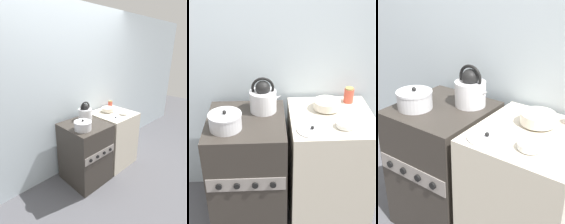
# 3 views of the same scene
# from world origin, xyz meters

# --- Properties ---
(wall_back) EXTENTS (7.00, 0.06, 2.50)m
(wall_back) POSITION_xyz_m (0.00, 0.71, 1.25)
(wall_back) COLOR silver
(wall_back) RESTS_ON ground_plane
(stove) EXTENTS (0.58, 0.63, 0.90)m
(stove) POSITION_xyz_m (0.00, 0.31, 0.45)
(stove) COLOR #332D28
(stove) RESTS_ON ground_plane
(counter) EXTENTS (0.62, 0.64, 0.90)m
(counter) POSITION_xyz_m (0.64, 0.32, 0.45)
(counter) COLOR beige
(counter) RESTS_ON ground_plane
(kettle) EXTENTS (0.25, 0.20, 0.27)m
(kettle) POSITION_xyz_m (0.13, 0.44, 1.00)
(kettle) COLOR silver
(kettle) RESTS_ON stove
(cooking_pot) EXTENTS (0.23, 0.23, 0.14)m
(cooking_pot) POSITION_xyz_m (-0.13, 0.20, 0.96)
(cooking_pot) COLOR silver
(cooking_pot) RESTS_ON stove
(enamel_bowl) EXTENTS (0.20, 0.20, 0.07)m
(enamel_bowl) POSITION_xyz_m (0.61, 0.43, 0.95)
(enamel_bowl) COLOR beige
(enamel_bowl) RESTS_ON counter
(small_ceramic_bowl) EXTENTS (0.12, 0.12, 0.04)m
(small_ceramic_bowl) POSITION_xyz_m (0.70, 0.16, 0.93)
(small_ceramic_bowl) COLOR white
(small_ceramic_bowl) RESTS_ON counter
(storage_jar) EXTENTS (0.08, 0.08, 0.12)m
(storage_jar) POSITION_xyz_m (0.81, 0.54, 0.96)
(storage_jar) COLOR #CC4C38
(storage_jar) RESTS_ON counter
(loose_pot_lid) EXTENTS (0.21, 0.21, 0.03)m
(loose_pot_lid) POSITION_xyz_m (0.46, 0.13, 0.91)
(loose_pot_lid) COLOR silver
(loose_pot_lid) RESTS_ON counter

